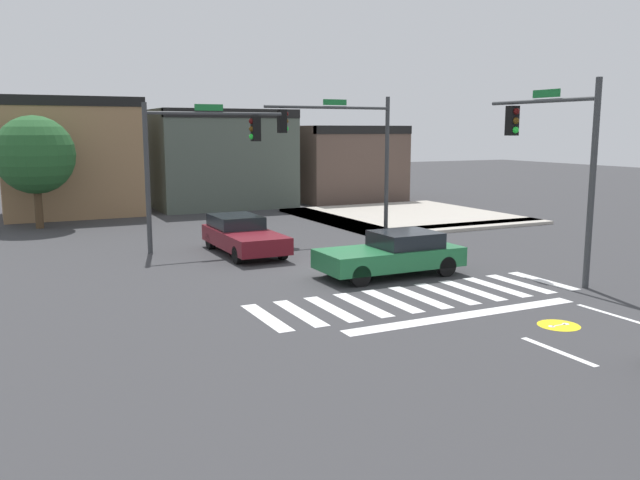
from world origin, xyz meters
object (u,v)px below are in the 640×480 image
at_px(traffic_signal_northeast, 343,139).
at_px(traffic_signal_northwest, 199,148).
at_px(car_maroon, 243,235).
at_px(car_green, 393,254).
at_px(traffic_signal_southeast, 555,147).
at_px(roadside_tree, 35,155).

distance_m(traffic_signal_northeast, traffic_signal_northwest, 6.56).
height_order(traffic_signal_northeast, car_maroon, traffic_signal_northeast).
relative_size(car_maroon, car_green, 1.03).
xyz_separation_m(car_maroon, car_green, (2.96, -5.68, 0.01)).
relative_size(traffic_signal_southeast, car_maroon, 1.28).
distance_m(traffic_signal_southeast, roadside_tree, 22.68).
bearing_deg(traffic_signal_southeast, roadside_tree, 36.40).
bearing_deg(car_green, car_maroon, -62.52).
distance_m(traffic_signal_southeast, car_green, 5.83).
height_order(traffic_signal_southeast, traffic_signal_northwest, traffic_signal_southeast).
bearing_deg(traffic_signal_northeast, car_green, 72.82).
height_order(traffic_signal_southeast, car_green, traffic_signal_southeast).
bearing_deg(traffic_signal_southeast, car_green, 59.60).
distance_m(traffic_signal_northwest, roadside_tree, 10.10).
relative_size(traffic_signal_northwest, car_green, 1.21).
bearing_deg(car_green, traffic_signal_southeast, 149.60).
height_order(traffic_signal_southeast, roadside_tree, traffic_signal_southeast).
bearing_deg(traffic_signal_northwest, car_maroon, -53.21).
xyz_separation_m(car_maroon, roadside_tree, (-6.37, 10.14, 2.70)).
bearing_deg(traffic_signal_northeast, car_maroon, 21.98).
xyz_separation_m(traffic_signal_southeast, car_green, (-4.13, 2.42, -3.33)).
height_order(traffic_signal_northeast, traffic_signal_northwest, traffic_signal_northeast).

